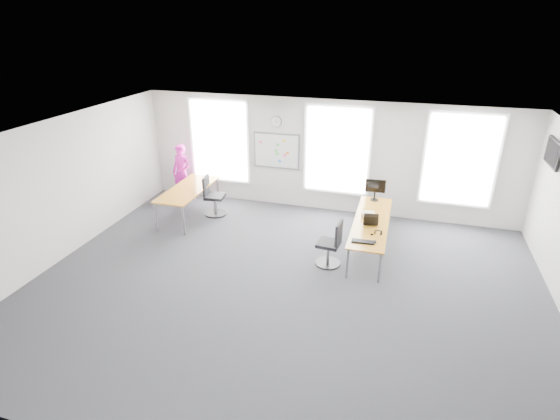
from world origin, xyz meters
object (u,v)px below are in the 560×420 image
(chair_left, at_px, (213,198))
(desk_right, at_px, (371,223))
(keyboard, at_px, (363,242))
(monitor, at_px, (375,188))
(person, at_px, (182,173))
(chair_right, at_px, (331,246))
(desk_left, at_px, (188,191))
(headphones, at_px, (378,232))

(chair_left, bearing_deg, desk_right, -107.75)
(keyboard, bearing_deg, desk_right, 82.57)
(monitor, bearing_deg, person, 175.69)
(keyboard, bearing_deg, chair_right, 165.99)
(desk_left, distance_m, chair_right, 4.29)
(desk_right, relative_size, monitor, 5.24)
(desk_right, xyz_separation_m, keyboard, (-0.07, -1.07, 0.06))
(desk_left, relative_size, chair_right, 2.13)
(desk_left, bearing_deg, person, 124.95)
(monitor, bearing_deg, desk_left, -172.62)
(headphones, bearing_deg, person, 179.34)
(chair_left, distance_m, person, 1.48)
(headphones, bearing_deg, keyboard, -101.03)
(keyboard, bearing_deg, headphones, 55.77)
(desk_left, xyz_separation_m, keyboard, (4.70, -1.53, -0.01))
(person, bearing_deg, keyboard, -14.35)
(desk_left, height_order, chair_right, chair_right)
(chair_left, xyz_separation_m, headphones, (4.41, -1.38, 0.27))
(desk_left, distance_m, chair_left, 0.67)
(desk_right, bearing_deg, monitor, 92.31)
(chair_right, distance_m, chair_left, 3.88)
(headphones, relative_size, monitor, 0.31)
(desk_right, bearing_deg, headphones, -73.42)
(keyboard, bearing_deg, chair_left, 152.72)
(person, bearing_deg, monitor, 8.30)
(person, height_order, keyboard, person)
(chair_left, xyz_separation_m, monitor, (4.17, 0.48, 0.56))
(chair_left, height_order, headphones, chair_left)
(headphones, height_order, monitor, monitor)
(headphones, bearing_deg, chair_left, -177.77)
(person, distance_m, monitor, 5.43)
(desk_left, height_order, headphones, headphones)
(desk_left, bearing_deg, chair_left, 27.95)
(chair_left, relative_size, monitor, 1.96)
(desk_left, bearing_deg, headphones, -12.35)
(desk_left, height_order, person, person)
(chair_left, bearing_deg, monitor, -91.23)
(desk_right, height_order, monitor, monitor)
(chair_left, distance_m, keyboard, 4.54)
(desk_left, xyz_separation_m, chair_right, (4.04, -1.41, -0.28))
(desk_right, relative_size, keyboard, 6.27)
(desk_right, height_order, keyboard, keyboard)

